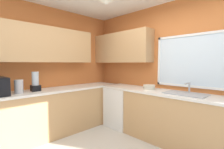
# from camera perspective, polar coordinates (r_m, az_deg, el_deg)

# --- Properties ---
(room_shell) EXTENTS (4.01, 3.52, 2.68)m
(room_shell) POSITION_cam_1_polar(r_m,az_deg,el_deg) (2.99, -5.17, 12.00)
(room_shell) COLOR #D17238
(room_shell) RESTS_ON ground_plane
(counter_run_left) EXTENTS (0.65, 3.13, 0.92)m
(counter_run_left) POSITION_cam_1_polar(r_m,az_deg,el_deg) (3.51, -20.73, -12.33)
(counter_run_left) COLOR tan
(counter_run_left) RESTS_ON ground_plane
(counter_run_back) EXTENTS (3.10, 0.65, 0.92)m
(counter_run_back) POSITION_cam_1_polar(r_m,az_deg,el_deg) (3.16, 20.43, -14.15)
(counter_run_back) COLOR tan
(counter_run_back) RESTS_ON ground_plane
(dishwasher) EXTENTS (0.60, 0.60, 0.87)m
(dishwasher) POSITION_cam_1_polar(r_m,az_deg,el_deg) (3.77, 3.40, -11.32)
(dishwasher) COLOR white
(dishwasher) RESTS_ON ground_plane
(kettle) EXTENTS (0.14, 0.14, 0.23)m
(kettle) POSITION_cam_1_polar(r_m,az_deg,el_deg) (3.20, -30.08, -3.68)
(kettle) COLOR #B7B7BC
(kettle) RESTS_ON counter_run_left
(sink_assembly) EXTENTS (0.65, 0.40, 0.19)m
(sink_assembly) POSITION_cam_1_polar(r_m,az_deg,el_deg) (2.97, 24.62, -6.13)
(sink_assembly) COLOR #9EA0A5
(sink_assembly) RESTS_ON counter_run_back
(bowl) EXTENTS (0.23, 0.23, 0.09)m
(bowl) POSITION_cam_1_polar(r_m,az_deg,el_deg) (3.27, 12.99, -4.36)
(bowl) COLOR beige
(bowl) RESTS_ON counter_run_back
(blender_appliance) EXTENTS (0.15, 0.15, 0.36)m
(blender_appliance) POSITION_cam_1_polar(r_m,az_deg,el_deg) (3.29, -25.47, -2.54)
(blender_appliance) COLOR black
(blender_appliance) RESTS_ON counter_run_left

